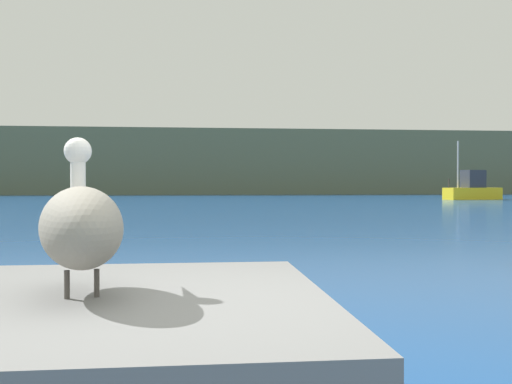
{
  "coord_description": "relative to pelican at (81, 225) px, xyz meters",
  "views": [
    {
      "loc": [
        -0.22,
        -3.1,
        1.29
      ],
      "look_at": [
        2.32,
        20.39,
        0.91
      ],
      "focal_mm": 41.03,
      "sensor_mm": 36.0,
      "label": 1
    }
  ],
  "objects": [
    {
      "name": "pelican",
      "position": [
        0.0,
        0.0,
        0.0
      ],
      "size": [
        0.67,
        1.33,
        0.9
      ],
      "rotation": [
        0.0,
        0.0,
        1.8
      ],
      "color": "gray",
      "rests_on": "pier_dock"
    },
    {
      "name": "pier_dock",
      "position": [
        0.0,
        -0.02,
        -0.73
      ],
      "size": [
        2.73,
        2.59,
        0.66
      ],
      "primitive_type": "cube",
      "color": "slate",
      "rests_on": "ground"
    },
    {
      "name": "hillside_backdrop",
      "position": [
        0.84,
        66.47,
        2.53
      ],
      "size": [
        140.0,
        14.26,
        7.18
      ],
      "primitive_type": "cube",
      "color": "#5B664C",
      "rests_on": "ground"
    },
    {
      "name": "fishing_boat_yellow",
      "position": [
        22.01,
        39.52,
        -0.24
      ],
      "size": [
        4.85,
        2.43,
        4.47
      ],
      "rotation": [
        0.0,
        0.0,
        3.4
      ],
      "color": "yellow",
      "rests_on": "ground"
    }
  ]
}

